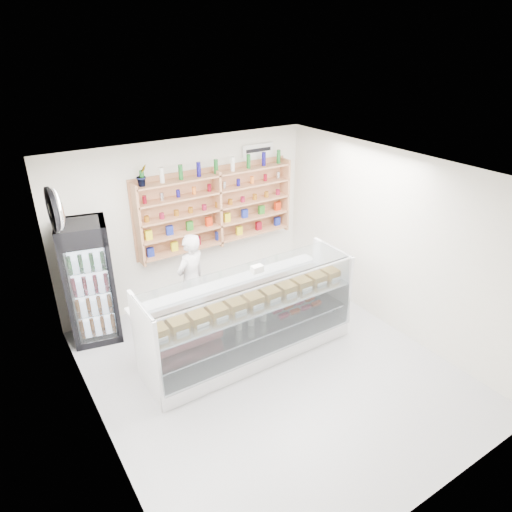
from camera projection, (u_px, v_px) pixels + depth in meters
room at (272, 283)px, 5.80m from camera, size 5.00×5.00×5.00m
display_counter at (249, 332)px, 6.60m from camera, size 3.09×0.92×1.34m
shop_worker at (191, 280)px, 7.14m from camera, size 0.66×0.55×1.55m
drinks_cooler at (90, 282)px, 6.73m from camera, size 0.81×0.79×1.89m
wall_shelving at (218, 208)px, 7.72m from camera, size 2.84×0.28×1.33m
potted_plant at (142, 175)px, 6.78m from camera, size 0.22×0.20×0.33m
security_mirror at (56, 209)px, 5.18m from camera, size 0.15×0.50×0.50m
wall_sign at (258, 150)px, 7.89m from camera, size 0.62×0.03×0.20m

